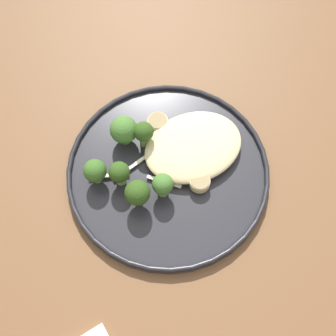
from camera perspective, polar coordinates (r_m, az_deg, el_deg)
name	(u,v)px	position (r m, az deg, el deg)	size (l,w,h in m)	color
ground	(168,259)	(1.35, -0.01, -11.87)	(6.00, 6.00, 0.00)	#665B51
wooden_dining_table	(168,171)	(0.72, -0.01, -0.43)	(1.40, 1.00, 0.74)	brown
dinner_plate	(168,171)	(0.62, 0.00, -0.44)	(0.29, 0.29, 0.02)	#232328
noodle_bed	(193,147)	(0.63, 3.33, 2.83)	(0.14, 0.11, 0.03)	beige
seared_scallop_right_edge	(188,141)	(0.63, 2.59, 3.58)	(0.03, 0.03, 0.01)	#E5C689
seared_scallop_half_hidden	(156,123)	(0.64, -1.56, 5.90)	(0.03, 0.03, 0.01)	#E5C689
seared_scallop_front_small	(212,162)	(0.62, 5.85, 0.85)	(0.03, 0.03, 0.01)	#DBB77A
seared_scallop_left_edge	(200,182)	(0.60, 4.19, -1.87)	(0.03, 0.03, 0.01)	#E5C689
broccoli_floret_small_sprig	(144,133)	(0.61, -3.20, 4.61)	(0.03, 0.03, 0.05)	#7A994C
broccoli_floret_rear_charred	(119,173)	(0.59, -6.41, -0.65)	(0.03, 0.03, 0.05)	#89A356
broccoli_floret_near_rim	(137,193)	(0.57, -4.03, -3.30)	(0.03, 0.03, 0.05)	#89A356
broccoli_floret_split_head	(163,185)	(0.58, -0.70, -2.25)	(0.03, 0.03, 0.04)	#7A994C
broccoli_floret_left_leaning	(124,130)	(0.62, -5.82, 4.96)	(0.04, 0.04, 0.05)	#7A994C
broccoli_floret_center_pile	(95,171)	(0.60, -9.55, -0.42)	(0.03, 0.03, 0.05)	#7A994C
onion_sliver_short_strip	(168,152)	(0.63, -0.07, 2.06)	(0.06, 0.01, 0.00)	silver
onion_sliver_curled_piece	(164,182)	(0.61, -0.51, -1.80)	(0.05, 0.01, 0.00)	silver
onion_sliver_long_sliver	(130,168)	(0.62, -4.98, 0.05)	(0.06, 0.01, 0.00)	silver
onion_sliver_pale_crescent	(109,176)	(0.62, -7.78, -0.99)	(0.06, 0.01, 0.00)	silver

